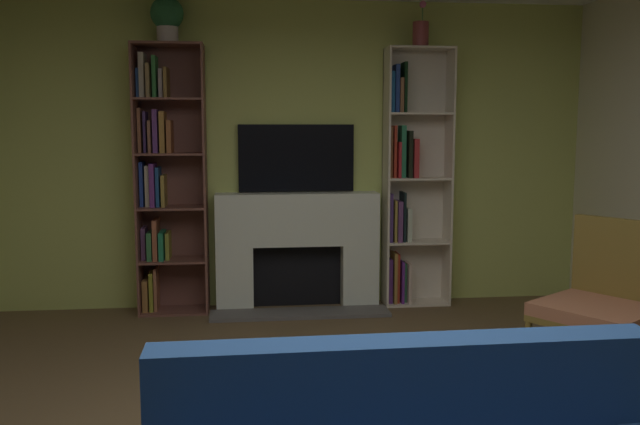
{
  "coord_description": "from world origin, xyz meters",
  "views": [
    {
      "loc": [
        -0.44,
        -2.67,
        1.58
      ],
      "look_at": [
        0.0,
        1.28,
        1.07
      ],
      "focal_mm": 37.16,
      "sensor_mm": 36.0,
      "label": 1
    }
  ],
  "objects_px": {
    "tv": "(296,158)",
    "bookshelf_left": "(164,179)",
    "bookshelf_right": "(409,185)",
    "potted_plant": "(167,17)",
    "fireplace": "(297,247)",
    "armchair": "(605,300)",
    "vase_with_flowers": "(421,32)"
  },
  "relations": [
    {
      "from": "vase_with_flowers",
      "to": "tv",
      "type": "bearing_deg",
      "value": 173.57
    },
    {
      "from": "fireplace",
      "to": "tv",
      "type": "height_order",
      "value": "tv"
    },
    {
      "from": "potted_plant",
      "to": "bookshelf_left",
      "type": "bearing_deg",
      "value": 154.53
    },
    {
      "from": "bookshelf_left",
      "to": "armchair",
      "type": "bearing_deg",
      "value": -33.27
    },
    {
      "from": "potted_plant",
      "to": "fireplace",
      "type": "bearing_deg",
      "value": 1.17
    },
    {
      "from": "potted_plant",
      "to": "armchair",
      "type": "height_order",
      "value": "potted_plant"
    },
    {
      "from": "bookshelf_right",
      "to": "bookshelf_left",
      "type": "bearing_deg",
      "value": -179.4
    },
    {
      "from": "tv",
      "to": "bookshelf_left",
      "type": "relative_size",
      "value": 0.45
    },
    {
      "from": "bookshelf_left",
      "to": "bookshelf_right",
      "type": "relative_size",
      "value": 1.0
    },
    {
      "from": "bookshelf_left",
      "to": "vase_with_flowers",
      "type": "height_order",
      "value": "vase_with_flowers"
    },
    {
      "from": "potted_plant",
      "to": "vase_with_flowers",
      "type": "xyz_separation_m",
      "value": [
        2.14,
        -0.0,
        -0.09
      ]
    },
    {
      "from": "tv",
      "to": "bookshelf_left",
      "type": "distance_m",
      "value": 1.15
    },
    {
      "from": "tv",
      "to": "bookshelf_left",
      "type": "height_order",
      "value": "bookshelf_left"
    },
    {
      "from": "fireplace",
      "to": "potted_plant",
      "type": "height_order",
      "value": "potted_plant"
    },
    {
      "from": "fireplace",
      "to": "bookshelf_right",
      "type": "relative_size",
      "value": 0.67
    },
    {
      "from": "bookshelf_left",
      "to": "bookshelf_right",
      "type": "bearing_deg",
      "value": 0.6
    },
    {
      "from": "bookshelf_right",
      "to": "armchair",
      "type": "bearing_deg",
      "value": -67.91
    },
    {
      "from": "bookshelf_right",
      "to": "potted_plant",
      "type": "distance_m",
      "value": 2.5
    },
    {
      "from": "potted_plant",
      "to": "bookshelf_right",
      "type": "bearing_deg",
      "value": 1.48
    },
    {
      "from": "tv",
      "to": "vase_with_flowers",
      "type": "distance_m",
      "value": 1.53
    },
    {
      "from": "potted_plant",
      "to": "armchair",
      "type": "bearing_deg",
      "value": -33.44
    },
    {
      "from": "tv",
      "to": "bookshelf_right",
      "type": "height_order",
      "value": "bookshelf_right"
    },
    {
      "from": "fireplace",
      "to": "vase_with_flowers",
      "type": "xyz_separation_m",
      "value": [
        1.07,
        -0.02,
        1.85
      ]
    },
    {
      "from": "fireplace",
      "to": "tv",
      "type": "bearing_deg",
      "value": 90.0
    },
    {
      "from": "tv",
      "to": "armchair",
      "type": "height_order",
      "value": "tv"
    },
    {
      "from": "bookshelf_right",
      "to": "tv",
      "type": "bearing_deg",
      "value": 176.19
    },
    {
      "from": "fireplace",
      "to": "bookshelf_right",
      "type": "height_order",
      "value": "bookshelf_right"
    },
    {
      "from": "fireplace",
      "to": "potted_plant",
      "type": "xyz_separation_m",
      "value": [
        -1.07,
        -0.02,
        1.94
      ]
    },
    {
      "from": "vase_with_flowers",
      "to": "armchair",
      "type": "relative_size",
      "value": 0.38
    },
    {
      "from": "bookshelf_right",
      "to": "vase_with_flowers",
      "type": "xyz_separation_m",
      "value": [
        0.07,
        -0.05,
        1.32
      ]
    },
    {
      "from": "fireplace",
      "to": "bookshelf_right",
      "type": "bearing_deg",
      "value": 1.81
    },
    {
      "from": "potted_plant",
      "to": "armchair",
      "type": "distance_m",
      "value": 3.95
    }
  ]
}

